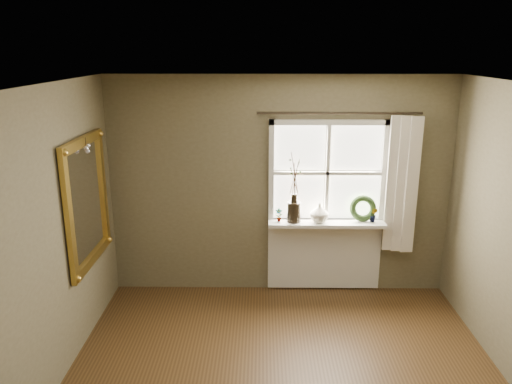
{
  "coord_description": "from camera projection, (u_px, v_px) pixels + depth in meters",
  "views": [
    {
      "loc": [
        -0.21,
        -3.39,
        2.88
      ],
      "look_at": [
        -0.27,
        1.55,
        1.44
      ],
      "focal_mm": 35.0,
      "sensor_mm": 36.0,
      "label": 1
    }
  ],
  "objects": [
    {
      "name": "potted_plant_right",
      "position": [
        373.0,
        215.0,
        5.8
      ],
      "size": [
        0.12,
        0.1,
        0.17
      ],
      "primitive_type": "imported",
      "rotation": [
        0.0,
        0.0,
        -0.34
      ],
      "color": "#253D1B",
      "rests_on": "window_sill"
    },
    {
      "name": "gilt_mirror",
      "position": [
        87.0,
        201.0,
        5.0
      ],
      "size": [
        0.1,
        1.1,
        1.31
      ],
      "color": "white",
      "rests_on": "wall_left"
    },
    {
      "name": "wall_left",
      "position": [
        15.0,
        268.0,
        3.72
      ],
      "size": [
        0.1,
        4.5,
        2.6
      ],
      "primitive_type": "cube",
      "color": "brown",
      "rests_on": "ground"
    },
    {
      "name": "window_frame",
      "position": [
        327.0,
        173.0,
        5.78
      ],
      "size": [
        1.36,
        0.06,
        1.24
      ],
      "color": "silver",
      "rests_on": "wall_back"
    },
    {
      "name": "curtain_rod",
      "position": [
        339.0,
        113.0,
        5.53
      ],
      "size": [
        1.84,
        0.03,
        0.03
      ],
      "primitive_type": "cylinder",
      "rotation": [
        0.0,
        1.57,
        0.0
      ],
      "color": "black",
      "rests_on": "wall_back"
    },
    {
      "name": "wreath",
      "position": [
        363.0,
        211.0,
        5.83
      ],
      "size": [
        0.31,
        0.14,
        0.32
      ],
      "primitive_type": "torus",
      "rotation": [
        1.36,
        0.0,
        -0.01
      ],
      "color": "#253D1B",
      "rests_on": "window_sill"
    },
    {
      "name": "window_apron",
      "position": [
        324.0,
        254.0,
        6.07
      ],
      "size": [
        1.36,
        0.04,
        0.88
      ],
      "primitive_type": "cube",
      "color": "silver",
      "rests_on": "ground"
    },
    {
      "name": "dark_jug",
      "position": [
        294.0,
        212.0,
        5.8
      ],
      "size": [
        0.21,
        0.21,
        0.24
      ],
      "primitive_type": "cylinder",
      "rotation": [
        0.0,
        0.0,
        -0.36
      ],
      "color": "black",
      "rests_on": "window_sill"
    },
    {
      "name": "window_sill",
      "position": [
        326.0,
        223.0,
        5.84
      ],
      "size": [
        1.36,
        0.26,
        0.04
      ],
      "primitive_type": "cube",
      "color": "silver",
      "rests_on": "wall_back"
    },
    {
      "name": "wall_back",
      "position": [
        279.0,
        186.0,
        5.9
      ],
      "size": [
        4.0,
        0.1,
        2.6
      ],
      "primitive_type": "cube",
      "color": "brown",
      "rests_on": "ground"
    },
    {
      "name": "ceiling",
      "position": [
        293.0,
        91.0,
        3.33
      ],
      "size": [
        4.5,
        4.5,
        0.0
      ],
      "primitive_type": "plane",
      "color": "silver",
      "rests_on": "ground"
    },
    {
      "name": "potted_plant_left",
      "position": [
        279.0,
        215.0,
        5.82
      ],
      "size": [
        0.09,
        0.06,
        0.16
      ],
      "primitive_type": "imported",
      "rotation": [
        0.0,
        0.0,
        0.03
      ],
      "color": "#253D1B",
      "rests_on": "window_sill"
    },
    {
      "name": "curtain",
      "position": [
        401.0,
        185.0,
        5.71
      ],
      "size": [
        0.36,
        0.12,
        1.59
      ],
      "primitive_type": "cube",
      "color": "beige",
      "rests_on": "wall_back"
    },
    {
      "name": "cream_vase",
      "position": [
        319.0,
        213.0,
        5.8
      ],
      "size": [
        0.28,
        0.28,
        0.22
      ],
      "primitive_type": "imported",
      "rotation": [
        0.0,
        0.0,
        -0.37
      ],
      "color": "beige",
      "rests_on": "window_sill"
    }
  ]
}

